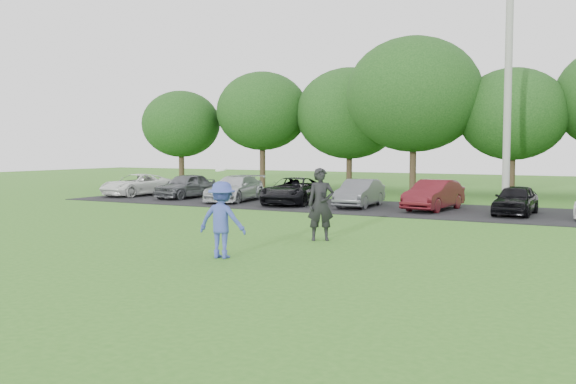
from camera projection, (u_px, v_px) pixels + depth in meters
ground at (219, 254)px, 15.61m from camera, size 100.00×100.00×0.00m
parking_lot at (396, 209)px, 26.99m from camera, size 32.00×6.50×0.03m
utility_pole at (508, 84)px, 24.28m from camera, size 0.28×0.28×9.99m
frisbee_player at (222, 220)px, 15.01m from camera, size 1.25×0.84×2.12m
camera_bystander at (321, 204)px, 17.81m from camera, size 0.88×0.81×2.02m
parked_cars at (387, 194)px, 27.16m from camera, size 31.05×5.07×1.25m
tree_row at (484, 104)px, 34.48m from camera, size 42.39×9.85×8.64m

